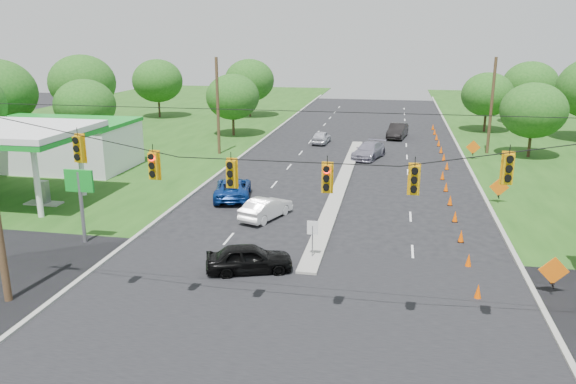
% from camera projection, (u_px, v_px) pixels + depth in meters
% --- Properties ---
extents(ground, '(160.00, 160.00, 0.00)m').
position_uv_depth(ground, '(290.00, 316.00, 22.62)').
color(ground, black).
rests_on(ground, ground).
extents(cross_street, '(160.00, 14.00, 0.02)m').
position_uv_depth(cross_street, '(290.00, 316.00, 22.62)').
color(cross_street, black).
rests_on(cross_street, ground).
extents(curb_left, '(0.25, 110.00, 0.16)m').
position_uv_depth(curb_left, '(244.00, 155.00, 52.82)').
color(curb_left, gray).
rests_on(curb_left, ground).
extents(curb_right, '(0.25, 110.00, 0.16)m').
position_uv_depth(curb_right, '(467.00, 164.00, 49.15)').
color(curb_right, gray).
rests_on(curb_right, ground).
extents(median, '(1.00, 34.00, 0.18)m').
position_uv_depth(median, '(341.00, 185.00, 42.47)').
color(median, gray).
rests_on(median, ground).
extents(median_sign, '(0.55, 0.06, 2.05)m').
position_uv_depth(median_sign, '(313.00, 232.00, 27.90)').
color(median_sign, gray).
rests_on(median_sign, ground).
extents(signal_span, '(25.60, 0.32, 9.00)m').
position_uv_depth(signal_span, '(284.00, 205.00, 20.34)').
color(signal_span, '#422D1C').
rests_on(signal_span, ground).
extents(utility_pole_far_left, '(0.28, 0.28, 9.00)m').
position_uv_depth(utility_pole_far_left, '(218.00, 107.00, 52.04)').
color(utility_pole_far_left, '#422D1C').
rests_on(utility_pole_far_left, ground).
extents(utility_pole_far_right, '(0.28, 0.28, 9.00)m').
position_uv_depth(utility_pole_far_right, '(491.00, 106.00, 52.22)').
color(utility_pole_far_right, '#422D1C').
rests_on(utility_pole_far_right, ground).
extents(gas_station, '(18.40, 19.70, 5.20)m').
position_uv_depth(gas_station, '(50.00, 142.00, 45.36)').
color(gas_station, white).
rests_on(gas_station, ground).
extents(cone_0, '(0.32, 0.32, 0.70)m').
position_uv_depth(cone_0, '(478.00, 292.00, 23.98)').
color(cone_0, '#FF5400').
rests_on(cone_0, ground).
extents(cone_1, '(0.32, 0.32, 0.70)m').
position_uv_depth(cone_1, '(469.00, 260.00, 27.29)').
color(cone_1, '#FF5400').
rests_on(cone_1, ground).
extents(cone_2, '(0.32, 0.32, 0.70)m').
position_uv_depth(cone_2, '(461.00, 236.00, 30.59)').
color(cone_2, '#FF5400').
rests_on(cone_2, ground).
extents(cone_3, '(0.32, 0.32, 0.70)m').
position_uv_depth(cone_3, '(455.00, 216.00, 33.90)').
color(cone_3, '#FF5400').
rests_on(cone_3, ground).
extents(cone_4, '(0.32, 0.32, 0.70)m').
position_uv_depth(cone_4, '(450.00, 200.00, 37.21)').
color(cone_4, '#FF5400').
rests_on(cone_4, ground).
extents(cone_5, '(0.32, 0.32, 0.70)m').
position_uv_depth(cone_5, '(446.00, 187.00, 40.52)').
color(cone_5, '#FF5400').
rests_on(cone_5, ground).
extents(cone_6, '(0.32, 0.32, 0.70)m').
position_uv_depth(cone_6, '(443.00, 175.00, 43.83)').
color(cone_6, '#FF5400').
rests_on(cone_6, ground).
extents(cone_7, '(0.32, 0.32, 0.70)m').
position_uv_depth(cone_7, '(447.00, 166.00, 47.03)').
color(cone_7, '#FF5400').
rests_on(cone_7, ground).
extents(cone_8, '(0.32, 0.32, 0.70)m').
position_uv_depth(cone_8, '(444.00, 157.00, 50.34)').
color(cone_8, '#FF5400').
rests_on(cone_8, ground).
extents(cone_9, '(0.32, 0.32, 0.70)m').
position_uv_depth(cone_9, '(441.00, 150.00, 53.65)').
color(cone_9, '#FF5400').
rests_on(cone_9, ground).
extents(cone_10, '(0.32, 0.32, 0.70)m').
position_uv_depth(cone_10, '(439.00, 143.00, 56.96)').
color(cone_10, '#FF5400').
rests_on(cone_10, ground).
extents(cone_11, '(0.32, 0.32, 0.70)m').
position_uv_depth(cone_11, '(437.00, 137.00, 60.27)').
color(cone_11, '#FF5400').
rests_on(cone_11, ground).
extents(cone_12, '(0.32, 0.32, 0.70)m').
position_uv_depth(cone_12, '(435.00, 132.00, 63.58)').
color(cone_12, '#FF5400').
rests_on(cone_12, ground).
extents(cone_13, '(0.32, 0.32, 0.70)m').
position_uv_depth(cone_13, '(433.00, 127.00, 66.89)').
color(cone_13, '#FF5400').
rests_on(cone_13, ground).
extents(work_sign_0, '(1.27, 0.58, 1.37)m').
position_uv_depth(work_sign_0, '(554.00, 272.00, 24.14)').
color(work_sign_0, black).
rests_on(work_sign_0, ground).
extents(work_sign_1, '(1.27, 0.58, 1.37)m').
position_uv_depth(work_sign_1, '(499.00, 188.00, 37.38)').
color(work_sign_1, black).
rests_on(work_sign_1, ground).
extents(work_sign_2, '(1.27, 0.58, 1.37)m').
position_uv_depth(work_sign_2, '(473.00, 148.00, 50.62)').
color(work_sign_2, black).
rests_on(work_sign_2, ground).
extents(tree_2, '(5.88, 5.88, 6.86)m').
position_uv_depth(tree_2, '(85.00, 105.00, 54.54)').
color(tree_2, black).
rests_on(tree_2, ground).
extents(tree_3, '(7.56, 7.56, 8.82)m').
position_uv_depth(tree_3, '(82.00, 83.00, 64.75)').
color(tree_3, black).
rests_on(tree_3, ground).
extents(tree_4, '(6.72, 6.72, 7.84)m').
position_uv_depth(tree_4, '(158.00, 81.00, 75.53)').
color(tree_4, black).
rests_on(tree_4, ground).
extents(tree_5, '(5.88, 5.88, 6.86)m').
position_uv_depth(tree_5, '(233.00, 97.00, 61.81)').
color(tree_5, black).
rests_on(tree_5, ground).
extents(tree_6, '(6.72, 6.72, 7.84)m').
position_uv_depth(tree_6, '(249.00, 80.00, 76.19)').
color(tree_6, black).
rests_on(tree_6, ground).
extents(tree_9, '(5.88, 5.88, 6.86)m').
position_uv_depth(tree_9, '(533.00, 110.00, 50.69)').
color(tree_9, black).
rests_on(tree_9, ground).
extents(tree_11, '(6.72, 6.72, 7.84)m').
position_uv_depth(tree_11, '(530.00, 85.00, 69.65)').
color(tree_11, black).
rests_on(tree_11, ground).
extents(tree_12, '(5.88, 5.88, 6.86)m').
position_uv_depth(tree_12, '(487.00, 94.00, 64.29)').
color(tree_12, black).
rests_on(tree_12, ground).
extents(black_sedan, '(4.43, 2.91, 1.40)m').
position_uv_depth(black_sedan, '(249.00, 258.00, 26.63)').
color(black_sedan, black).
rests_on(black_sedan, ground).
extents(white_sedan, '(2.78, 4.31, 1.34)m').
position_uv_depth(white_sedan, '(266.00, 208.00, 34.45)').
color(white_sedan, white).
rests_on(white_sedan, ground).
extents(blue_pickup, '(3.43, 5.51, 1.42)m').
position_uv_depth(blue_pickup, '(233.00, 188.00, 38.73)').
color(blue_pickup, navy).
rests_on(blue_pickup, ground).
extents(silver_car_far, '(3.35, 5.36, 1.45)m').
position_uv_depth(silver_car_far, '(369.00, 151.00, 51.31)').
color(silver_car_far, gray).
rests_on(silver_car_far, ground).
extents(silver_car_oncoming, '(1.82, 3.96, 1.32)m').
position_uv_depth(silver_car_oncoming, '(321.00, 137.00, 58.36)').
color(silver_car_oncoming, '#B9B9C4').
rests_on(silver_car_oncoming, ground).
extents(dark_car_receding, '(2.44, 5.05, 1.60)m').
position_uv_depth(dark_car_receding, '(397.00, 131.00, 61.39)').
color(dark_car_receding, black).
rests_on(dark_car_receding, ground).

